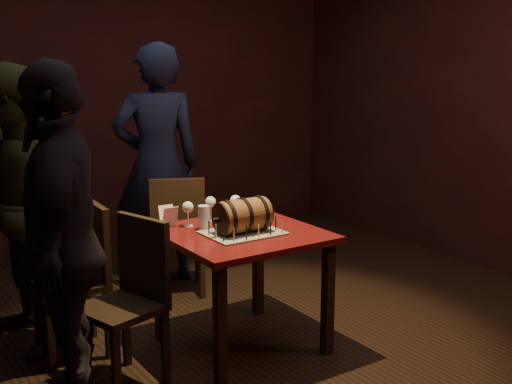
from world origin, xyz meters
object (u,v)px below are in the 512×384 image
Objects in this scene: wine_glass_mid at (211,203)px; pint_of_ale at (204,218)px; chair_left_front at (131,292)px; person_back at (157,165)px; wine_glass_right at (235,202)px; barrel_cake at (243,216)px; person_left_rear at (12,211)px; person_left_front at (62,245)px; pub_table at (241,248)px; chair_back at (178,230)px; chair_left_rear at (83,270)px; wine_glass_left at (188,208)px.

pint_of_ale is at bearing -130.81° from wine_glass_mid.
chair_left_front is 0.49× the size of person_back.
pint_of_ale is at bearing -159.38° from wine_glass_right.
barrel_cake is 2.48× the size of pint_of_ale.
person_left_front is (0.02, -0.90, 0.01)m from person_left_rear.
wine_glass_mid reaches higher than pub_table.
pub_table is at bearing -93.98° from chair_back.
person_left_rear reaches higher than chair_left_rear.
barrel_cake is 0.37m from wine_glass_right.
wine_glass_left is 1.07× the size of pint_of_ale.
wine_glass_left is 0.08× the size of person_back.
wine_glass_mid is at bearing -98.04° from chair_back.
wine_glass_left is at bearing -165.74° from wine_glass_mid.
wine_glass_mid is at bearing -10.34° from chair_left_rear.
barrel_cake is 1.12m from chair_back.
chair_back reaches higher than wine_glass_left.
wine_glass_right is at bearing 64.88° from person_left_rear.
wine_glass_left is 1.20m from person_back.
wine_glass_left is at bearing 30.32° from chair_left_front.
chair_left_front reaches higher than pub_table.
pub_table is 0.97m from chair_left_rear.
person_back is (0.05, 0.42, 0.43)m from chair_back.
chair_back is 0.61m from person_back.
pint_of_ale is (-0.14, -0.16, -0.04)m from wine_glass_mid.
chair_left_front is at bearing -161.61° from pint_of_ale.
wine_glass_left is at bearing 139.22° from person_left_front.
wine_glass_left is at bearing 58.75° from person_left_rear.
person_left_rear is (-1.14, 0.79, 0.02)m from barrel_cake.
wine_glass_mid is 0.09× the size of person_left_rear.
person_back reaches higher than chair_left_front.
chair_left_rear is 0.55m from person_left_rear.
wine_glass_left reaches higher than pint_of_ale.
chair_back is 1.05m from chair_left_rear.
chair_left_front is at bearing 177.63° from barrel_cake.
barrel_cake is 0.39m from wine_glass_mid.
chair_left_rear is at bearing 61.62° from person_back.
wine_glass_mid is at bearing 64.75° from person_left_rear.
person_back is at bearing 77.34° from pint_of_ale.
wine_glass_left is at bearing 179.42° from wine_glass_right.
wine_glass_right is (0.35, -0.00, 0.00)m from wine_glass_left.
chair_left_rear is at bearing 150.39° from pub_table.
wine_glass_right is 0.09× the size of person_left_rear.
chair_left_front is (-0.81, -1.03, 0.00)m from chair_back.
chair_back is 0.52× the size of person_left_front.
wine_glass_right is at bearing 107.59° from person_back.
pint_of_ale is at bearing -24.97° from chair_left_rear.
pub_table is at bearing 65.47° from barrel_cake.
person_left_front is at bearing -135.99° from chair_back.
barrel_cake is 0.21× the size of person_left_rear.
chair_left_rear is at bearing 162.44° from wine_glass_left.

